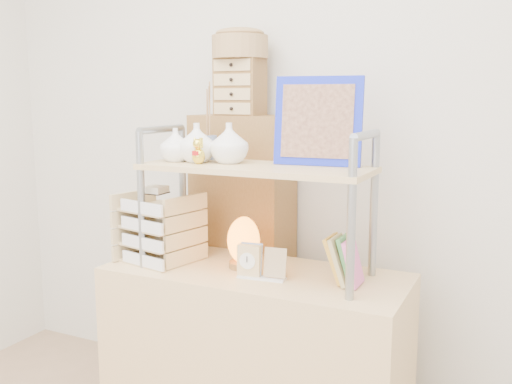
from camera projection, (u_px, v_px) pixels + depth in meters
desk at (255, 360)px, 2.32m from camera, size 1.20×0.50×0.75m
cabinet at (243, 258)px, 2.70m from camera, size 0.46×0.26×1.35m
hutch at (243, 160)px, 2.22m from camera, size 0.90×0.34×0.76m
letter_tray at (158, 232)px, 2.37m from camera, size 0.31×0.30×0.32m
salt_lamp at (244, 242)px, 2.29m from camera, size 0.14×0.13×0.21m
desk_clock at (250, 261)px, 2.17m from camera, size 0.09×0.05×0.13m
postcard_stand at (262, 269)px, 2.16m from camera, size 0.19×0.07×0.13m
drawer_chest at (240, 87)px, 2.55m from camera, size 0.20×0.16×0.25m
woven_basket at (240, 47)px, 2.53m from camera, size 0.25×0.25×0.10m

